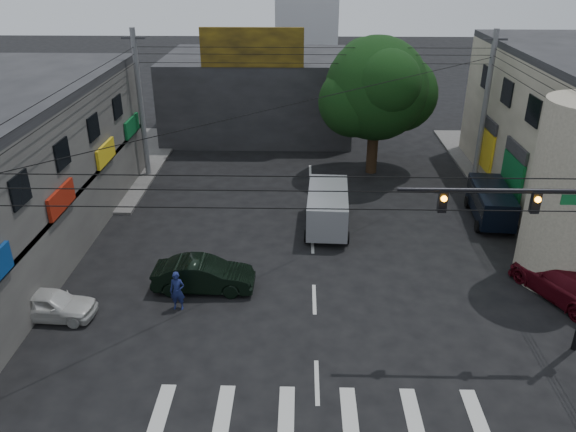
{
  "coord_description": "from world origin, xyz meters",
  "views": [
    {
      "loc": [
        -0.62,
        -17.78,
        13.33
      ],
      "look_at": [
        -1.15,
        4.0,
        2.92
      ],
      "focal_mm": 35.0,
      "sensor_mm": 36.0,
      "label": 1
    }
  ],
  "objects_px": {
    "silver_minivan": "(327,210)",
    "utility_pole_far_right": "(485,108)",
    "street_tree": "(376,89)",
    "traffic_gantry": "(554,232)",
    "maroon_sedan": "(566,283)",
    "traffic_officer": "(177,291)",
    "white_compact": "(50,304)",
    "navy_van": "(491,204)",
    "utility_pole_far_left": "(141,106)",
    "dark_sedan": "(204,275)"
  },
  "relations": [
    {
      "from": "utility_pole_far_left",
      "to": "dark_sedan",
      "type": "xyz_separation_m",
      "value": [
        5.77,
        -13.32,
        -3.89
      ]
    },
    {
      "from": "silver_minivan",
      "to": "maroon_sedan",
      "type": "bearing_deg",
      "value": -120.1
    },
    {
      "from": "white_compact",
      "to": "street_tree",
      "type": "bearing_deg",
      "value": -37.98
    },
    {
      "from": "maroon_sedan",
      "to": "navy_van",
      "type": "relative_size",
      "value": 1.17
    },
    {
      "from": "utility_pole_far_right",
      "to": "traffic_officer",
      "type": "bearing_deg",
      "value": -137.36
    },
    {
      "from": "dark_sedan",
      "to": "maroon_sedan",
      "type": "bearing_deg",
      "value": -90.21
    },
    {
      "from": "utility_pole_far_right",
      "to": "dark_sedan",
      "type": "xyz_separation_m",
      "value": [
        -15.23,
        -13.32,
        -3.89
      ]
    },
    {
      "from": "utility_pole_far_left",
      "to": "traffic_officer",
      "type": "height_order",
      "value": "utility_pole_far_left"
    },
    {
      "from": "utility_pole_far_right",
      "to": "navy_van",
      "type": "xyz_separation_m",
      "value": [
        -0.92,
        -6.11,
        -3.68
      ]
    },
    {
      "from": "traffic_gantry",
      "to": "white_compact",
      "type": "height_order",
      "value": "traffic_gantry"
    },
    {
      "from": "dark_sedan",
      "to": "silver_minivan",
      "type": "height_order",
      "value": "silver_minivan"
    },
    {
      "from": "street_tree",
      "to": "white_compact",
      "type": "distance_m",
      "value": 22.51
    },
    {
      "from": "street_tree",
      "to": "traffic_gantry",
      "type": "bearing_deg",
      "value": -78.01
    },
    {
      "from": "maroon_sedan",
      "to": "traffic_officer",
      "type": "distance_m",
      "value": 16.1
    },
    {
      "from": "utility_pole_far_right",
      "to": "traffic_officer",
      "type": "distance_m",
      "value": 22.15
    },
    {
      "from": "white_compact",
      "to": "silver_minivan",
      "type": "height_order",
      "value": "silver_minivan"
    },
    {
      "from": "traffic_gantry",
      "to": "white_compact",
      "type": "relative_size",
      "value": 1.96
    },
    {
      "from": "maroon_sedan",
      "to": "traffic_officer",
      "type": "relative_size",
      "value": 3.27
    },
    {
      "from": "silver_minivan",
      "to": "navy_van",
      "type": "distance_m",
      "value": 8.88
    },
    {
      "from": "street_tree",
      "to": "silver_minivan",
      "type": "relative_size",
      "value": 1.77
    },
    {
      "from": "dark_sedan",
      "to": "white_compact",
      "type": "bearing_deg",
      "value": 111.66
    },
    {
      "from": "utility_pole_far_right",
      "to": "white_compact",
      "type": "relative_size",
      "value": 2.5
    },
    {
      "from": "street_tree",
      "to": "traffic_officer",
      "type": "xyz_separation_m",
      "value": [
        -9.56,
        -15.79,
        -4.63
      ]
    },
    {
      "from": "dark_sedan",
      "to": "white_compact",
      "type": "xyz_separation_m",
      "value": [
        -5.77,
        -2.19,
        -0.1
      ]
    },
    {
      "from": "dark_sedan",
      "to": "maroon_sedan",
      "type": "height_order",
      "value": "maroon_sedan"
    },
    {
      "from": "navy_van",
      "to": "maroon_sedan",
      "type": "bearing_deg",
      "value": -167.84
    },
    {
      "from": "silver_minivan",
      "to": "white_compact",
      "type": "bearing_deg",
      "value": 128.92
    },
    {
      "from": "utility_pole_far_right",
      "to": "dark_sedan",
      "type": "distance_m",
      "value": 20.61
    },
    {
      "from": "traffic_officer",
      "to": "traffic_gantry",
      "type": "bearing_deg",
      "value": -6.62
    },
    {
      "from": "traffic_gantry",
      "to": "maroon_sedan",
      "type": "relative_size",
      "value": 1.31
    },
    {
      "from": "traffic_gantry",
      "to": "dark_sedan",
      "type": "relative_size",
      "value": 1.66
    },
    {
      "from": "maroon_sedan",
      "to": "traffic_officer",
      "type": "height_order",
      "value": "traffic_officer"
    },
    {
      "from": "white_compact",
      "to": "navy_van",
      "type": "height_order",
      "value": "navy_van"
    },
    {
      "from": "navy_van",
      "to": "traffic_gantry",
      "type": "bearing_deg",
      "value": 176.02
    },
    {
      "from": "white_compact",
      "to": "traffic_officer",
      "type": "height_order",
      "value": "traffic_officer"
    },
    {
      "from": "utility_pole_far_left",
      "to": "traffic_gantry",
      "type": "bearing_deg",
      "value": -42.86
    },
    {
      "from": "street_tree",
      "to": "utility_pole_far_left",
      "type": "bearing_deg",
      "value": -176.05
    },
    {
      "from": "utility_pole_far_right",
      "to": "white_compact",
      "type": "xyz_separation_m",
      "value": [
        -21.0,
        -15.51,
        -3.99
      ]
    },
    {
      "from": "silver_minivan",
      "to": "utility_pole_far_right",
      "type": "bearing_deg",
      "value": -50.15
    },
    {
      "from": "street_tree",
      "to": "navy_van",
      "type": "height_order",
      "value": "street_tree"
    },
    {
      "from": "street_tree",
      "to": "traffic_gantry",
      "type": "relative_size",
      "value": 1.21
    },
    {
      "from": "dark_sedan",
      "to": "traffic_officer",
      "type": "distance_m",
      "value": 1.68
    },
    {
      "from": "maroon_sedan",
      "to": "silver_minivan",
      "type": "xyz_separation_m",
      "value": [
        -9.71,
        6.31,
        0.3
      ]
    },
    {
      "from": "white_compact",
      "to": "traffic_gantry",
      "type": "bearing_deg",
      "value": -91.35
    },
    {
      "from": "traffic_gantry",
      "to": "traffic_officer",
      "type": "xyz_separation_m",
      "value": [
        -13.38,
        2.22,
        -3.99
      ]
    },
    {
      "from": "maroon_sedan",
      "to": "dark_sedan",
      "type": "bearing_deg",
      "value": -25.2
    },
    {
      "from": "street_tree",
      "to": "white_compact",
      "type": "height_order",
      "value": "street_tree"
    },
    {
      "from": "silver_minivan",
      "to": "traffic_officer",
      "type": "distance_m",
      "value": 9.81
    },
    {
      "from": "silver_minivan",
      "to": "navy_van",
      "type": "xyz_separation_m",
      "value": [
        8.8,
        1.19,
        -0.12
      ]
    },
    {
      "from": "street_tree",
      "to": "utility_pole_far_left",
      "type": "relative_size",
      "value": 0.95
    }
  ]
}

